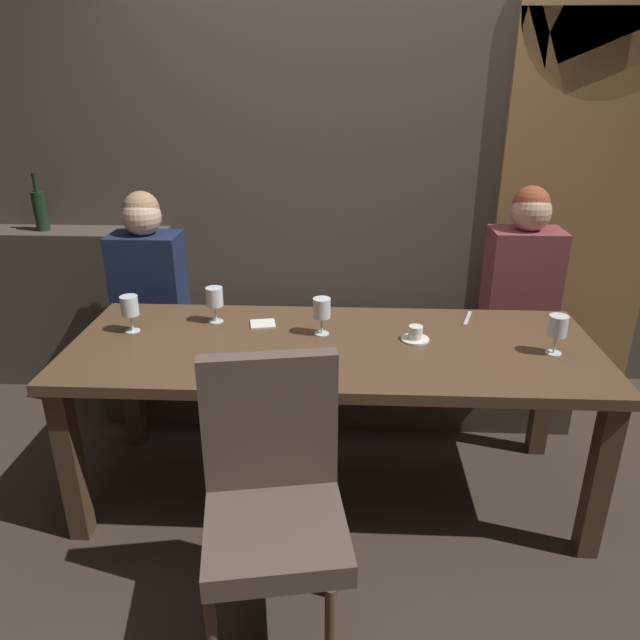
{
  "coord_description": "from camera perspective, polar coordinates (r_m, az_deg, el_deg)",
  "views": [
    {
      "loc": [
        0.06,
        -2.26,
        1.78
      ],
      "look_at": [
        -0.05,
        0.01,
        0.84
      ],
      "focal_mm": 33.33,
      "sensor_mm": 36.0,
      "label": 1
    }
  ],
  "objects": [
    {
      "name": "ground",
      "position": [
        2.88,
        1.12,
        -15.77
      ],
      "size": [
        9.0,
        9.0,
        0.0
      ],
      "primitive_type": "plane",
      "color": "#382D26"
    },
    {
      "name": "chair_near_side",
      "position": [
        1.98,
        -4.51,
        -15.82
      ],
      "size": [
        0.51,
        0.51,
        0.98
      ],
      "color": "brown",
      "rests_on": "ground"
    },
    {
      "name": "wine_bottle_dark_red",
      "position": [
        3.79,
        -25.28,
        9.58
      ],
      "size": [
        0.08,
        0.08,
        0.33
      ],
      "color": "black",
      "rests_on": "back_counter"
    },
    {
      "name": "back_wall_tiled",
      "position": [
        3.49,
        1.95,
        17.87
      ],
      "size": [
        6.0,
        0.12,
        3.0
      ],
      "primitive_type": "cube",
      "color": "brown",
      "rests_on": "ground"
    },
    {
      "name": "fork_on_table",
      "position": [
        2.82,
        13.99,
        0.16
      ],
      "size": [
        0.07,
        0.17,
        0.01
      ],
      "primitive_type": "cube",
      "rotation": [
        0.0,
        0.0,
        -0.31
      ],
      "color": "silver",
      "rests_on": "dining_table"
    },
    {
      "name": "back_counter",
      "position": [
        3.89,
        -21.77,
        1.23
      ],
      "size": [
        1.1,
        0.28,
        0.95
      ],
      "primitive_type": "cube",
      "color": "#494138",
      "rests_on": "ground"
    },
    {
      "name": "diner_redhead",
      "position": [
        3.27,
        -16.2,
        4.58
      ],
      "size": [
        0.36,
        0.24,
        0.79
      ],
      "color": "#192342",
      "rests_on": "banquette_bench"
    },
    {
      "name": "wine_glass_far_right",
      "position": [
        2.53,
        0.16,
        1.07
      ],
      "size": [
        0.08,
        0.08,
        0.16
      ],
      "color": "silver",
      "rests_on": "dining_table"
    },
    {
      "name": "wine_glass_near_right",
      "position": [
        2.69,
        -17.81,
        1.23
      ],
      "size": [
        0.08,
        0.08,
        0.16
      ],
      "color": "silver",
      "rests_on": "dining_table"
    },
    {
      "name": "dining_table",
      "position": [
        2.52,
        1.23,
        -4.07
      ],
      "size": [
        2.2,
        0.84,
        0.74
      ],
      "color": "#493422",
      "rests_on": "ground"
    },
    {
      "name": "arched_door",
      "position": [
        3.67,
        24.2,
        14.11
      ],
      "size": [
        0.9,
        0.05,
        2.55
      ],
      "color": "olive",
      "rests_on": "ground"
    },
    {
      "name": "espresso_cup",
      "position": [
        2.54,
        9.14,
        -1.38
      ],
      "size": [
        0.12,
        0.12,
        0.06
      ],
      "color": "white",
      "rests_on": "dining_table"
    },
    {
      "name": "banquette_bench",
      "position": [
        3.34,
        1.51,
        -5.21
      ],
      "size": [
        2.5,
        0.44,
        0.45
      ],
      "color": "#40352A",
      "rests_on": "ground"
    },
    {
      "name": "folded_napkin",
      "position": [
        2.68,
        -5.52,
        -0.37
      ],
      "size": [
        0.13,
        0.12,
        0.01
      ],
      "primitive_type": "cube",
      "rotation": [
        0.0,
        0.0,
        0.2
      ],
      "color": "silver",
      "rests_on": "dining_table"
    },
    {
      "name": "wine_glass_far_left",
      "position": [
        2.7,
        -10.09,
        2.12
      ],
      "size": [
        0.08,
        0.08,
        0.16
      ],
      "color": "silver",
      "rests_on": "dining_table"
    },
    {
      "name": "diner_bearded",
      "position": [
        3.26,
        18.89,
        4.51
      ],
      "size": [
        0.36,
        0.24,
        0.83
      ],
      "color": "brown",
      "rests_on": "banquette_bench"
    },
    {
      "name": "wine_glass_center_back",
      "position": [
        2.53,
        21.85,
        -0.62
      ],
      "size": [
        0.08,
        0.08,
        0.16
      ],
      "color": "silver",
      "rests_on": "dining_table"
    }
  ]
}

